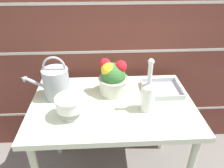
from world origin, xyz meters
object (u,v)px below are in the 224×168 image
at_px(flower_planter, 113,78).
at_px(wire_tray, 162,90).
at_px(glass_decanter, 148,94).
at_px(watering_can, 56,83).
at_px(crystal_pedestal_bowl, 70,104).

height_order(flower_planter, wire_tray, flower_planter).
xyz_separation_m(glass_decanter, wire_tray, (0.15, 0.20, -0.10)).
distance_m(watering_can, wire_tray, 0.73).
height_order(watering_can, crystal_pedestal_bowl, watering_can).
height_order(glass_decanter, wire_tray, glass_decanter).
bearing_deg(flower_planter, glass_decanter, -46.49).
height_order(crystal_pedestal_bowl, flower_planter, flower_planter).
relative_size(watering_can, wire_tray, 1.18).
xyz_separation_m(watering_can, crystal_pedestal_bowl, (0.11, -0.22, -0.02)).
bearing_deg(watering_can, crystal_pedestal_bowl, -62.22).
relative_size(watering_can, glass_decanter, 0.91).
relative_size(crystal_pedestal_bowl, glass_decanter, 0.50).
distance_m(flower_planter, wire_tray, 0.36).
bearing_deg(wire_tray, watering_can, -178.02).
distance_m(watering_can, crystal_pedestal_bowl, 0.24).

